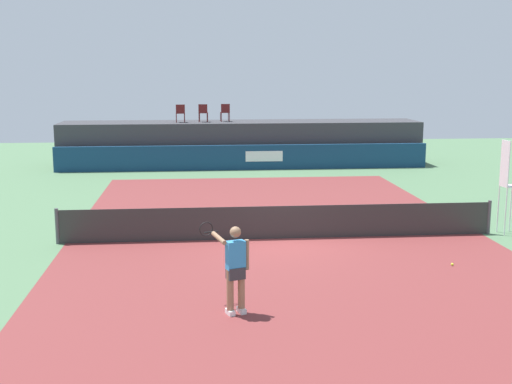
% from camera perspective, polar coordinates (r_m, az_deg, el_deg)
% --- Properties ---
extents(ground_plane, '(48.00, 48.00, 0.00)m').
position_cam_1_polar(ground_plane, '(22.05, 1.02, -2.07)').
color(ground_plane, '#4C704C').
extents(court_inner, '(12.00, 22.00, 0.00)m').
position_cam_1_polar(court_inner, '(19.15, 2.01, -3.99)').
color(court_inner, maroon).
rests_on(court_inner, ground).
extents(sponsor_wall, '(18.00, 0.22, 1.20)m').
position_cam_1_polar(sponsor_wall, '(32.25, -1.03, 2.97)').
color(sponsor_wall, navy).
rests_on(sponsor_wall, ground).
extents(spectator_platform, '(18.00, 2.80, 2.20)m').
position_cam_1_polar(spectator_platform, '(33.98, -1.27, 4.19)').
color(spectator_platform, '#38383D').
rests_on(spectator_platform, ground).
extents(spectator_chair_far_left, '(0.46, 0.46, 0.89)m').
position_cam_1_polar(spectator_chair_far_left, '(33.39, -6.48, 6.77)').
color(spectator_chair_far_left, '#561919').
rests_on(spectator_chair_far_left, spectator_platform).
extents(spectator_chair_left, '(0.48, 0.48, 0.89)m').
position_cam_1_polar(spectator_chair_left, '(33.56, -4.54, 6.82)').
color(spectator_chair_left, '#561919').
rests_on(spectator_chair_left, spectator_platform).
extents(spectator_chair_center, '(0.48, 0.48, 0.89)m').
position_cam_1_polar(spectator_chair_center, '(33.79, -2.66, 6.87)').
color(spectator_chair_center, '#561919').
rests_on(spectator_chair_center, spectator_platform).
extents(umpire_chair, '(0.48, 0.48, 2.76)m').
position_cam_1_polar(umpire_chair, '(20.73, 20.63, 0.93)').
color(umpire_chair, white).
rests_on(umpire_chair, ground).
extents(tennis_net, '(12.40, 0.02, 0.95)m').
position_cam_1_polar(tennis_net, '(19.03, 2.01, -2.61)').
color(tennis_net, '#2D2D2D').
rests_on(tennis_net, ground).
extents(net_post_near, '(0.10, 0.10, 1.00)m').
position_cam_1_polar(net_post_near, '(19.26, -16.63, -2.81)').
color(net_post_near, '#4C4C51').
rests_on(net_post_near, ground).
extents(net_post_far, '(0.10, 0.10, 1.00)m').
position_cam_1_polar(net_post_far, '(20.74, 19.28, -2.04)').
color(net_post_far, '#4C4C51').
rests_on(net_post_far, ground).
extents(tennis_player, '(0.97, 1.09, 1.77)m').
position_cam_1_polar(tennis_player, '(13.14, -1.83, -6.38)').
color(tennis_player, white).
rests_on(tennis_player, court_inner).
extents(tennis_ball, '(0.07, 0.07, 0.07)m').
position_cam_1_polar(tennis_ball, '(17.21, 16.42, -5.95)').
color(tennis_ball, '#D8EA33').
rests_on(tennis_ball, court_inner).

